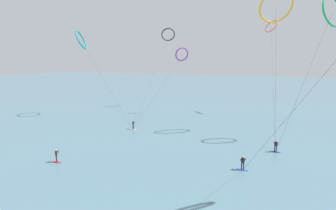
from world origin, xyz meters
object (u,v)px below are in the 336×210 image
kite_charcoal (168,35)px  surfer_navy (276,147)px  kite_teal (81,40)px  kite_violet (182,54)px  kite_emerald (333,12)px  surfer_crimson (56,157)px  kite_amber (276,6)px  surfer_ivory (133,125)px  kite_coral (271,26)px  surfer_cobalt (243,164)px

kite_charcoal → surfer_navy: bearing=109.8°
kite_teal → kite_charcoal: (13.69, 16.74, 2.18)m
kite_violet → kite_emerald: kite_emerald is taller
surfer_crimson → kite_amber: bearing=-98.1°
kite_violet → kite_emerald: bearing=113.7°
kite_amber → surfer_ivory: bearing=-3.2°
kite_coral → kite_charcoal: kite_coral is taller
surfer_crimson → kite_emerald: kite_emerald is taller
surfer_cobalt → kite_emerald: (9.84, 14.71, 18.40)m
surfer_ivory → kite_charcoal: kite_charcoal is taller
surfer_cobalt → kite_teal: bearing=15.2°
kite_teal → kite_violet: 22.39m
kite_violet → kite_emerald: 28.83m
kite_coral → kite_emerald: size_ratio=1.31×
surfer_cobalt → kite_emerald: 25.53m
kite_charcoal → kite_violet: size_ratio=1.40×
kite_violet → kite_teal: bearing=-17.2°
surfer_cobalt → kite_amber: size_ratio=0.07×
kite_coral → kite_amber: bearing=-42.0°
surfer_navy → kite_charcoal: kite_charcoal is taller
kite_coral → kite_teal: bearing=-108.3°
kite_violet → surfer_crimson: bearing=37.3°
surfer_crimson → kite_teal: kite_teal is taller
surfer_navy → kite_emerald: (6.16, 7.35, 18.40)m
surfer_crimson → kite_teal: 31.13m
surfer_cobalt → surfer_navy: bearing=-77.8°
surfer_crimson → kite_coral: bearing=-83.1°
kite_coral → kite_amber: size_ratio=1.20×
surfer_cobalt → kite_teal: (-36.15, 15.76, 16.04)m
surfer_cobalt → surfer_ivory: bearing=13.1°
surfer_navy → kite_teal: bearing=-49.0°
surfer_ivory → kite_teal: bearing=25.4°
kite_teal → kite_amber: kite_amber is taller
surfer_navy → surfer_ivory: 23.76m
kite_teal → kite_violet: (19.86, 9.88, -3.04)m
kite_coral → kite_charcoal: size_ratio=1.14×
kite_coral → kite_charcoal: bearing=-130.7°
kite_coral → kite_violet: bearing=-109.9°
surfer_crimson → kite_violet: (5.10, 32.09, 13.00)m
surfer_ivory → kite_emerald: size_ratio=0.08×
surfer_ivory → kite_charcoal: size_ratio=0.07×
kite_amber → kite_violet: bearing=-46.1°
kite_teal → kite_coral: bearing=-88.1°
kite_charcoal → kite_teal: bearing=24.4°
kite_charcoal → surfer_ivory: bearing=69.9°
surfer_cobalt → kite_coral: size_ratio=0.06×
kite_coral → kite_teal: (-38.31, -17.83, -3.11)m
surfer_navy → kite_charcoal: 40.59m
kite_amber → kite_violet: kite_amber is taller
kite_violet → surfer_cobalt: bearing=78.8°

